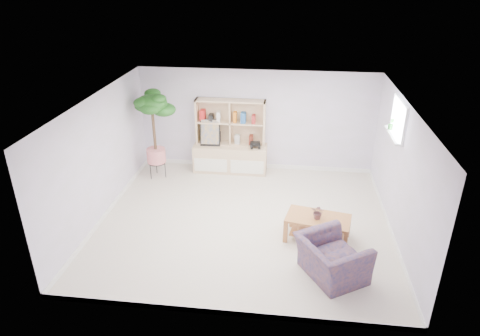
# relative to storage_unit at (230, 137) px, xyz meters

# --- Properties ---
(floor) EXTENTS (5.50, 5.00, 0.01)m
(floor) POSITION_rel_storage_unit_xyz_m (0.59, -2.24, -0.86)
(floor) COLOR beige
(floor) RESTS_ON ground
(ceiling) EXTENTS (5.50, 5.00, 0.01)m
(ceiling) POSITION_rel_storage_unit_xyz_m (0.59, -2.24, 1.54)
(ceiling) COLOR silver
(ceiling) RESTS_ON walls
(walls) EXTENTS (5.51, 5.01, 2.40)m
(walls) POSITION_rel_storage_unit_xyz_m (0.59, -2.24, 0.34)
(walls) COLOR white
(walls) RESTS_ON floor
(baseboard) EXTENTS (5.50, 5.00, 0.10)m
(baseboard) POSITION_rel_storage_unit_xyz_m (0.59, -2.24, -0.81)
(baseboard) COLOR white
(baseboard) RESTS_ON floor
(window) EXTENTS (0.10, 0.98, 0.68)m
(window) POSITION_rel_storage_unit_xyz_m (3.32, -1.64, 1.14)
(window) COLOR white
(window) RESTS_ON walls
(window_sill) EXTENTS (0.14, 1.00, 0.04)m
(window_sill) POSITION_rel_storage_unit_xyz_m (3.26, -1.64, 0.82)
(window_sill) COLOR white
(window_sill) RESTS_ON walls
(storage_unit) EXTENTS (1.73, 0.58, 1.73)m
(storage_unit) POSITION_rel_storage_unit_xyz_m (0.00, 0.00, 0.00)
(storage_unit) COLOR #DAB283
(storage_unit) RESTS_ON floor
(poster) EXTENTS (0.47, 0.13, 0.64)m
(poster) POSITION_rel_storage_unit_xyz_m (-0.46, -0.04, 0.11)
(poster) COLOR yellow
(poster) RESTS_ON storage_unit
(toy_truck) EXTENTS (0.36, 0.27, 0.17)m
(toy_truck) POSITION_rel_storage_unit_xyz_m (0.60, -0.08, -0.13)
(toy_truck) COLOR black
(toy_truck) RESTS_ON storage_unit
(coffee_table) EXTENTS (1.21, 0.82, 0.46)m
(coffee_table) POSITION_rel_storage_unit_xyz_m (1.96, -2.67, -0.64)
(coffee_table) COLOR #A26339
(coffee_table) RESTS_ON floor
(table_plant) EXTENTS (0.30, 0.28, 0.26)m
(table_plant) POSITION_rel_storage_unit_xyz_m (1.94, -2.71, -0.28)
(table_plant) COLOR #1F6A2E
(table_plant) RESTS_ON coffee_table
(floor_tree) EXTENTS (0.83, 0.83, 2.05)m
(floor_tree) POSITION_rel_storage_unit_xyz_m (-1.65, -0.54, 0.16)
(floor_tree) COLOR #1D4F1F
(floor_tree) RESTS_ON floor
(armchair) EXTENTS (1.28, 1.32, 0.75)m
(armchair) POSITION_rel_storage_unit_xyz_m (2.13, -3.67, -0.49)
(armchair) COLOR navy
(armchair) RESTS_ON floor
(sill_plant) EXTENTS (0.15, 0.13, 0.23)m
(sill_plant) POSITION_rel_storage_unit_xyz_m (3.26, -1.39, 0.95)
(sill_plant) COLOR #1D4F1F
(sill_plant) RESTS_ON window_sill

